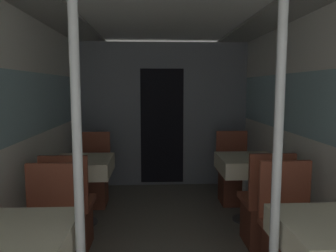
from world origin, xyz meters
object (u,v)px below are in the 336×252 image
object	(u,v)px
dining_table_left_0	(14,248)
dining_table_left_1	(82,169)
chair_left_far_0	(49,252)
dining_table_right_1	(247,167)
support_pole_right_0	(277,163)
support_pole_left_0	(78,165)
chair_right_far_0	(291,246)
chair_right_near_1	(264,215)
chair_right_far_1	(234,181)
chair_left_near_1	(70,219)
chair_left_far_1	(93,183)
dining_table_right_0	(336,241)

from	to	relation	value
dining_table_left_0	dining_table_left_1	xyz separation A→B (m)	(0.00, 1.75, 0.00)
chair_left_far_0	dining_table_right_1	world-z (taller)	chair_left_far_0
dining_table_left_0	chair_left_far_0	bearing A→B (deg)	90.00
dining_table_left_0	support_pole_right_0	size ratio (longest dim) A/B	0.34
dining_table_left_0	support_pole_left_0	distance (m)	0.59
support_pole_left_0	chair_right_far_0	distance (m)	1.74
chair_left_far_0	dining_table_right_1	size ratio (longest dim) A/B	1.26
support_pole_right_0	chair_right_near_1	size ratio (longest dim) A/B	2.35
chair_right_far_1	chair_right_far_0	bearing A→B (deg)	90.00
chair_right_far_0	dining_table_left_0	bearing A→B (deg)	17.72
chair_right_far_0	chair_right_near_1	xyz separation A→B (m)	(0.00, 0.60, 0.00)
dining_table_left_0	support_pole_right_0	xyz separation A→B (m)	(1.44, 0.00, 0.46)
dining_table_left_1	chair_left_near_1	size ratio (longest dim) A/B	0.79
support_pole_right_0	dining_table_left_0	bearing A→B (deg)	180.00
chair_left_near_1	chair_right_far_0	xyz separation A→B (m)	(1.80, -0.60, 0.00)
chair_left_far_1	chair_right_far_1	bearing A→B (deg)	-180.00
dining_table_left_1	chair_left_far_1	world-z (taller)	chair_left_far_1
chair_left_near_1	chair_right_near_1	xyz separation A→B (m)	(1.80, 0.00, 0.00)
dining_table_left_1	chair_left_far_1	bearing A→B (deg)	90.00
chair_left_far_0	chair_left_far_1	xyz separation A→B (m)	(0.00, 1.75, 0.00)
dining_table_right_1	dining_table_right_0	bearing A→B (deg)	-90.00
dining_table_right_1	chair_left_near_1	bearing A→B (deg)	-162.28
dining_table_left_0	dining_table_right_0	distance (m)	1.80
support_pole_left_0	dining_table_right_1	distance (m)	2.32
dining_table_left_0	dining_table_left_1	size ratio (longest dim) A/B	1.00
support_pole_right_0	dining_table_right_1	bearing A→B (deg)	78.41
chair_right_far_0	support_pole_right_0	xyz separation A→B (m)	(-0.36, -0.58, 0.78)
support_pole_left_0	chair_right_far_0	bearing A→B (deg)	21.77
support_pole_right_0	chair_right_far_1	bearing A→B (deg)	81.22
dining_table_left_0	chair_right_near_1	distance (m)	2.18
chair_left_far_1	support_pole_right_0	bearing A→B (deg)	121.78
support_pole_left_0	chair_right_far_1	world-z (taller)	support_pole_left_0
chair_right_far_0	chair_right_far_1	xyz separation A→B (m)	(0.00, 1.75, 0.00)
chair_right_far_0	chair_right_near_1	world-z (taller)	same
support_pole_left_0	dining_table_right_0	size ratio (longest dim) A/B	2.96
support_pole_left_0	chair_left_far_1	size ratio (longest dim) A/B	2.35
chair_right_near_1	chair_left_near_1	bearing A→B (deg)	180.00
dining_table_left_0	chair_left_far_0	size ratio (longest dim) A/B	0.79
chair_left_far_1	dining_table_left_0	bearing A→B (deg)	90.00
dining_table_left_1	dining_table_left_0	bearing A→B (deg)	-90.00
chair_left_far_1	support_pole_left_0	bearing A→B (deg)	98.78
dining_table_right_0	chair_right_near_1	world-z (taller)	chair_right_near_1
dining_table_left_1	support_pole_right_0	world-z (taller)	support_pole_right_0
dining_table_left_0	chair_right_far_0	xyz separation A→B (m)	(1.80, 0.58, -0.32)
dining_table_left_1	chair_right_near_1	xyz separation A→B (m)	(1.80, -0.58, -0.32)
support_pole_right_0	chair_left_far_0	bearing A→B (deg)	158.23
dining_table_left_0	dining_table_right_1	world-z (taller)	same
dining_table_right_1	support_pole_left_0	bearing A→B (deg)	-129.46
dining_table_left_0	support_pole_left_0	xyz separation A→B (m)	(0.36, 0.00, 0.46)
chair_right_far_0	dining_table_right_1	xyz separation A→B (m)	(0.00, 1.18, 0.32)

